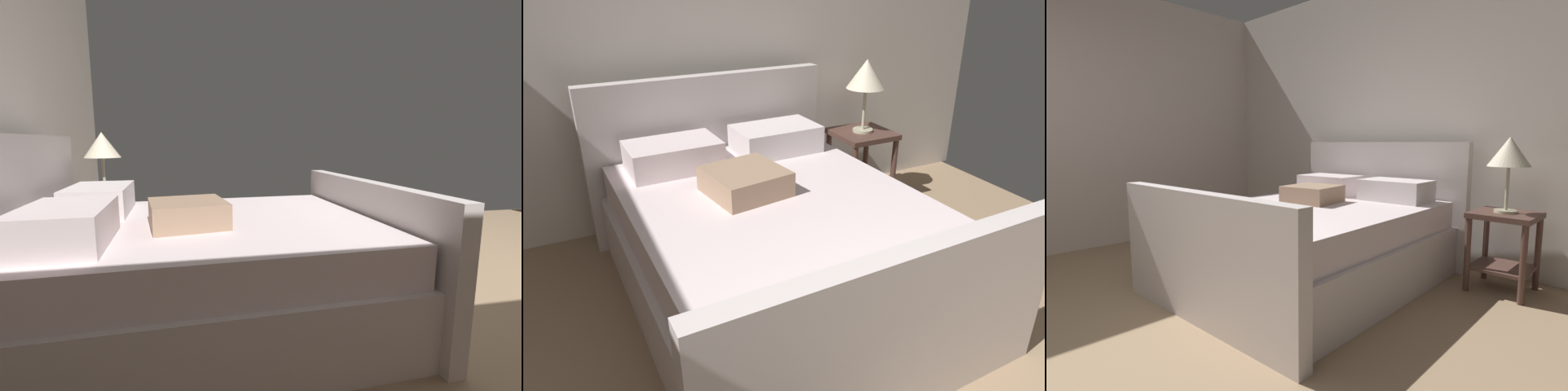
# 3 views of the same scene
# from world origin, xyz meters

# --- Properties ---
(ground_plane) EXTENTS (4.85, 6.76, 0.02)m
(ground_plane) POSITION_xyz_m (0.00, 0.00, -0.01)
(ground_plane) COLOR #977B5C
(bed) EXTENTS (1.78, 2.18, 1.12)m
(bed) POSITION_xyz_m (-0.03, 2.21, 0.35)
(bed) COLOR silver
(bed) RESTS_ON ground
(nightstand_right) EXTENTS (0.44, 0.44, 0.60)m
(nightstand_right) POSITION_xyz_m (1.15, 3.02, 0.40)
(nightstand_right) COLOR #50352C
(nightstand_right) RESTS_ON ground
(table_lamp_right) EXTENTS (0.30, 0.30, 0.56)m
(table_lamp_right) POSITION_xyz_m (1.15, 3.02, 1.04)
(table_lamp_right) COLOR #B7B293
(table_lamp_right) RESTS_ON nightstand_right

